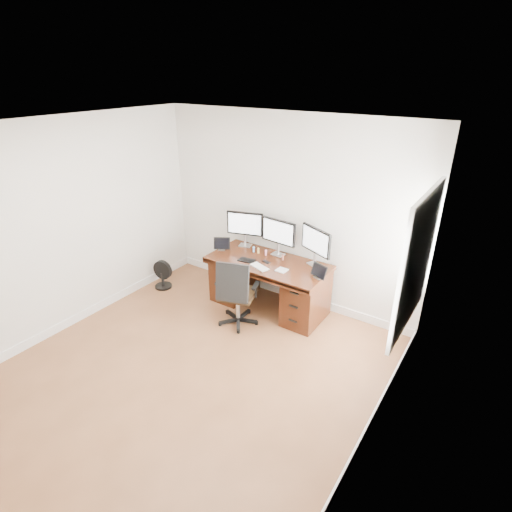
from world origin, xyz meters
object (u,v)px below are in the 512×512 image
Objects in this scene: keyboard at (259,267)px; monitor_center at (279,233)px; office_chair at (237,304)px; desk at (269,282)px; floor_fan at (162,275)px.

monitor_center is at bearing 108.59° from keyboard.
monitor_center is (0.12, 0.85, 0.76)m from office_chair.
keyboard is (0.00, -0.25, 0.36)m from desk.
office_chair is 1.79× the size of monitor_center.
office_chair is (-0.12, -0.62, -0.08)m from desk.
keyboard is at bearing -89.31° from desk.
desk is at bearing 5.73° from floor_fan.
office_chair reaches higher than keyboard.
office_chair is 2.15× the size of floor_fan.
monitor_center is 0.59m from keyboard.
floor_fan is (-1.70, -0.46, -0.18)m from desk.
monitor_center is at bearing 90.03° from desk.
desk is 6.08× the size of keyboard.
keyboard is (1.71, 0.20, 0.54)m from floor_fan.
office_chair reaches higher than floor_fan.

